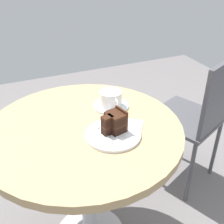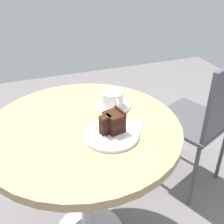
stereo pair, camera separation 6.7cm
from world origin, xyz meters
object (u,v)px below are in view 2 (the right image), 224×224
at_px(teaspoon, 116,100).
at_px(fork, 100,130).
at_px(saucer, 113,106).
at_px(coffee_cup, 113,98).
at_px(napkin, 120,128).
at_px(cake_slice, 113,122).
at_px(cake_plate, 111,135).
at_px(cafe_chair, 206,116).

relative_size(teaspoon, fork, 0.72).
height_order(saucer, coffee_cup, coffee_cup).
bearing_deg(coffee_cup, teaspoon, 143.42).
relative_size(saucer, napkin, 0.69).
height_order(cake_slice, fork, cake_slice).
relative_size(saucer, cake_plate, 0.75).
xyz_separation_m(saucer, teaspoon, (-0.04, 0.03, 0.01)).
xyz_separation_m(teaspoon, napkin, (0.22, -0.06, -0.01)).
distance_m(coffee_cup, cake_plate, 0.23).
relative_size(teaspoon, cafe_chair, 0.12).
relative_size(coffee_cup, fork, 0.93).
xyz_separation_m(cake_slice, cafe_chair, (-0.23, 0.64, -0.24)).
height_order(saucer, cake_plate, cake_plate).
height_order(cake_plate, fork, fork).
distance_m(teaspoon, cake_slice, 0.26).
xyz_separation_m(saucer, fork, (0.18, -0.12, 0.01)).
xyz_separation_m(coffee_cup, cafe_chair, (-0.04, 0.57, -0.24)).
distance_m(cake_slice, napkin, 0.06).
height_order(fork, cafe_chair, cafe_chair).
bearing_deg(fork, cake_plate, -138.47).
relative_size(napkin, cafe_chair, 0.27).
relative_size(fork, cafe_chair, 0.17).
bearing_deg(cake_slice, fork, -109.81).
height_order(coffee_cup, cake_plate, coffee_cup).
distance_m(saucer, teaspoon, 0.05).
bearing_deg(napkin, coffee_cup, 169.56).
height_order(teaspoon, napkin, teaspoon).
relative_size(saucer, cafe_chair, 0.19).
bearing_deg(cafe_chair, cake_plate, -2.83).
distance_m(fork, napkin, 0.08).
bearing_deg(cake_plate, cafe_chair, 110.76).
xyz_separation_m(saucer, napkin, (0.18, -0.03, -0.00)).
bearing_deg(cafe_chair, fork, -6.19).
bearing_deg(teaspoon, fork, -115.96).
height_order(coffee_cup, napkin, coffee_cup).
relative_size(coffee_cup, cake_plate, 0.62).
xyz_separation_m(saucer, cafe_chair, (-0.03, 0.57, -0.20)).
distance_m(teaspoon, fork, 0.26).
height_order(teaspoon, cafe_chair, cafe_chair).
relative_size(cake_plate, napkin, 0.93).
bearing_deg(cafe_chair, saucer, -20.31).
xyz_separation_m(cake_slice, fork, (-0.02, -0.05, -0.04)).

